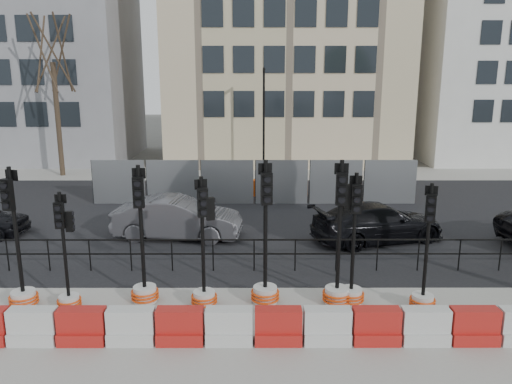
{
  "coord_description": "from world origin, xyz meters",
  "views": [
    {
      "loc": [
        0.03,
        -12.53,
        5.65
      ],
      "look_at": [
        0.06,
        3.0,
        1.98
      ],
      "focal_mm": 35.0,
      "sensor_mm": 36.0,
      "label": 1
    }
  ],
  "objects_px": {
    "traffic_signal_d": "(204,277)",
    "car_c": "(378,222)",
    "traffic_signal_a": "(21,280)",
    "traffic_signal_h": "(424,285)"
  },
  "relations": [
    {
      "from": "traffic_signal_d",
      "to": "car_c",
      "type": "relative_size",
      "value": 0.66
    },
    {
      "from": "traffic_signal_a",
      "to": "traffic_signal_h",
      "type": "relative_size",
      "value": 1.11
    },
    {
      "from": "traffic_signal_h",
      "to": "car_c",
      "type": "bearing_deg",
      "value": 104.6
    },
    {
      "from": "car_c",
      "to": "traffic_signal_a",
      "type": "bearing_deg",
      "value": 99.85
    },
    {
      "from": "traffic_signal_a",
      "to": "traffic_signal_d",
      "type": "xyz_separation_m",
      "value": [
        4.5,
        0.05,
        0.06
      ]
    },
    {
      "from": "traffic_signal_d",
      "to": "traffic_signal_a",
      "type": "bearing_deg",
      "value": 163.59
    },
    {
      "from": "traffic_signal_d",
      "to": "car_c",
      "type": "distance_m",
      "value": 7.43
    },
    {
      "from": "traffic_signal_d",
      "to": "car_c",
      "type": "bearing_deg",
      "value": 25.4
    },
    {
      "from": "traffic_signal_h",
      "to": "car_c",
      "type": "distance_m",
      "value": 5.19
    },
    {
      "from": "traffic_signal_a",
      "to": "car_c",
      "type": "bearing_deg",
      "value": 42.47
    }
  ]
}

